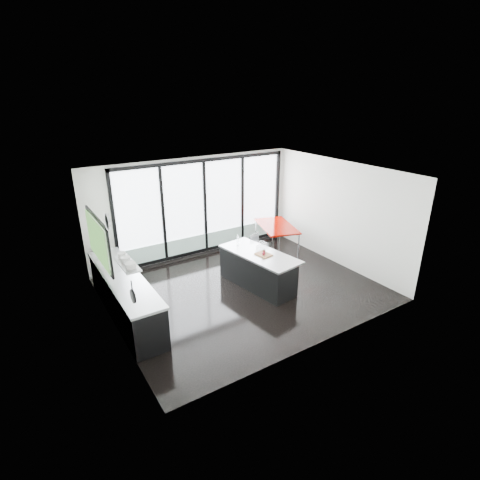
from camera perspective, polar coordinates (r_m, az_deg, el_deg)
floor at (r=9.05m, az=0.49°, el=-7.50°), size 6.00×5.00×0.00m
ceiling at (r=8.06m, az=0.56°, el=10.14°), size 6.00×5.00×0.00m
wall_back at (r=10.64m, az=-5.52°, el=4.44°), size 6.00×0.09×2.80m
wall_front at (r=6.68m, az=12.36°, el=-5.70°), size 6.00×0.00×2.80m
wall_left at (r=7.57m, az=-19.89°, el=-1.82°), size 0.26×5.00×2.80m
wall_right at (r=10.31m, az=14.67°, el=3.99°), size 0.00×5.00×2.80m
counter_cabinets at (r=8.21m, az=-17.08°, el=-8.12°), size 0.69×3.24×1.36m
island at (r=9.03m, az=2.63°, el=-4.52°), size 1.17×2.17×1.10m
bar_stool_near at (r=9.30m, az=3.83°, el=-4.19°), size 0.49×0.49×0.72m
bar_stool_far at (r=9.88m, az=2.92°, el=-2.47°), size 0.59×0.59×0.74m
red_table at (r=10.94m, az=5.52°, el=0.17°), size 1.32×1.75×0.83m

